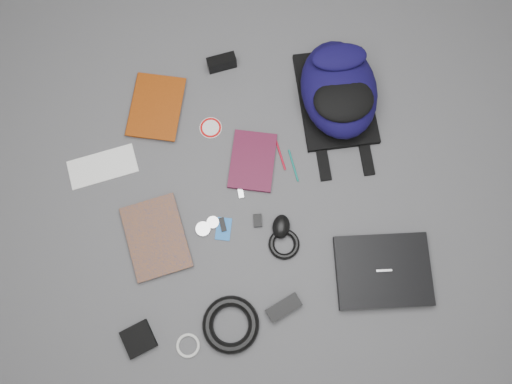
{
  "coord_description": "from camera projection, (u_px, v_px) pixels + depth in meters",
  "views": [
    {
      "loc": [
        -0.05,
        -0.42,
        1.71
      ],
      "look_at": [
        0.0,
        0.0,
        0.02
      ],
      "focal_mm": 35.0,
      "sensor_mm": 36.0,
      "label": 1
    }
  ],
  "objects": [
    {
      "name": "usb_silver",
      "position": [
        241.0,
        192.0,
        1.76
      ],
      "size": [
        0.02,
        0.05,
        0.01
      ],
      "primitive_type": "cube",
      "rotation": [
        0.0,
        0.0,
        0.07
      ],
      "color": "silver",
      "rests_on": "ground"
    },
    {
      "name": "id_badge",
      "position": [
        223.0,
        229.0,
        1.73
      ],
      "size": [
        0.07,
        0.09,
        0.0
      ],
      "primitive_type": "cube",
      "rotation": [
        0.0,
        0.0,
        -0.21
      ],
      "color": "blue",
      "rests_on": "ground"
    },
    {
      "name": "textbook_red",
      "position": [
        131.0,
        104.0,
        1.83
      ],
      "size": [
        0.24,
        0.29,
        0.03
      ],
      "primitive_type": "imported",
      "rotation": [
        0.0,
        0.0,
        -0.24
      ],
      "color": "#772B06",
      "rests_on": "ground"
    },
    {
      "name": "sticker_disc",
      "position": [
        211.0,
        128.0,
        1.82
      ],
      "size": [
        0.08,
        0.08,
        0.0
      ],
      "primitive_type": "cylinder",
      "rotation": [
        0.0,
        0.0,
        0.01
      ],
      "color": "white",
      "rests_on": "ground"
    },
    {
      "name": "mouse",
      "position": [
        281.0,
        227.0,
        1.71
      ],
      "size": [
        0.08,
        0.1,
        0.04
      ],
      "primitive_type": "ellipsoid",
      "rotation": [
        0.0,
        0.0,
        -0.26
      ],
      "color": "black",
      "rests_on": "ground"
    },
    {
      "name": "pen_teal",
      "position": [
        293.0,
        166.0,
        1.78
      ],
      "size": [
        0.03,
        0.12,
        0.01
      ],
      "primitive_type": "cylinder",
      "rotation": [
        1.57,
        0.0,
        0.15
      ],
      "color": "#0B6A5D",
      "rests_on": "ground"
    },
    {
      "name": "headphone_left",
      "position": [
        213.0,
        222.0,
        1.73
      ],
      "size": [
        0.06,
        0.06,
        0.01
      ],
      "primitive_type": "cylinder",
      "rotation": [
        0.0,
        0.0,
        -0.4
      ],
      "color": "silver",
      "rests_on": "ground"
    },
    {
      "name": "dvd_case",
      "position": [
        253.0,
        161.0,
        1.78
      ],
      "size": [
        0.2,
        0.25,
        0.02
      ],
      "primitive_type": "cube",
      "rotation": [
        0.0,
        0.0,
        -0.23
      ],
      "color": "#400C20",
      "rests_on": "ground"
    },
    {
      "name": "comic_book",
      "position": [
        128.0,
        246.0,
        1.71
      ],
      "size": [
        0.24,
        0.3,
        0.02
      ],
      "primitive_type": "imported",
      "rotation": [
        0.0,
        0.0,
        0.19
      ],
      "color": "#BD630D",
      "rests_on": "ground"
    },
    {
      "name": "envelope",
      "position": [
        103.0,
        167.0,
        1.78
      ],
      "size": [
        0.26,
        0.15,
        0.0
      ],
      "primitive_type": "cube",
      "rotation": [
        0.0,
        0.0,
        0.19
      ],
      "color": "white",
      "rests_on": "ground"
    },
    {
      "name": "backpack",
      "position": [
        339.0,
        89.0,
        1.76
      ],
      "size": [
        0.3,
        0.42,
        0.17
      ],
      "primitive_type": null,
      "rotation": [
        0.0,
        0.0,
        0.02
      ],
      "color": "black",
      "rests_on": "ground"
    },
    {
      "name": "power_cord_coil",
      "position": [
        231.0,
        325.0,
        1.64
      ],
      "size": [
        0.25,
        0.25,
        0.04
      ],
      "primitive_type": "torus",
      "rotation": [
        0.0,
        0.0,
        -0.41
      ],
      "color": "black",
      "rests_on": "ground"
    },
    {
      "name": "white_cable_coil",
      "position": [
        188.0,
        346.0,
        1.63
      ],
      "size": [
        0.1,
        0.1,
        0.01
      ],
      "primitive_type": "torus",
      "rotation": [
        0.0,
        0.0,
        -0.39
      ],
      "color": "silver",
      "rests_on": "ground"
    },
    {
      "name": "pouch",
      "position": [
        139.0,
        339.0,
        1.63
      ],
      "size": [
        0.12,
        0.12,
        0.02
      ],
      "primitive_type": "cube",
      "rotation": [
        0.0,
        0.0,
        0.37
      ],
      "color": "black",
      "rests_on": "ground"
    },
    {
      "name": "laptop",
      "position": [
        383.0,
        271.0,
        1.68
      ],
      "size": [
        0.33,
        0.26,
        0.03
      ],
      "primitive_type": "cube",
      "rotation": [
        0.0,
        0.0,
        -0.06
      ],
      "color": "black",
      "rests_on": "ground"
    },
    {
      "name": "power_brick",
      "position": [
        284.0,
        308.0,
        1.65
      ],
      "size": [
        0.13,
        0.09,
        0.03
      ],
      "primitive_type": "cube",
      "rotation": [
        0.0,
        0.0,
        0.43
      ],
      "color": "black",
      "rests_on": "ground"
    },
    {
      "name": "cable_coil",
      "position": [
        284.0,
        244.0,
        1.71
      ],
      "size": [
        0.13,
        0.13,
        0.02
      ],
      "primitive_type": "torus",
      "rotation": [
        0.0,
        0.0,
        0.3
      ],
      "color": "black",
      "rests_on": "ground"
    },
    {
      "name": "key_fob",
      "position": [
        258.0,
        221.0,
        1.73
      ],
      "size": [
        0.03,
        0.05,
        0.01
      ],
      "primitive_type": "cube",
      "rotation": [
        0.0,
        0.0,
        -0.05
      ],
      "color": "black",
      "rests_on": "ground"
    },
    {
      "name": "compact_camera",
      "position": [
        222.0,
        63.0,
        1.85
      ],
      "size": [
        0.11,
        0.06,
        0.06
      ],
      "primitive_type": "cube",
      "rotation": [
        0.0,
        0.0,
        0.18
      ],
      "color": "black",
      "rests_on": "ground"
    },
    {
      "name": "usb_black",
      "position": [
        223.0,
        225.0,
        1.73
      ],
      "size": [
        0.02,
        0.05,
        0.01
      ],
      "primitive_type": "cube",
      "rotation": [
        0.0,
        0.0,
        0.13
      ],
      "color": "black",
      "rests_on": "ground"
    },
    {
      "name": "ground",
      "position": [
        256.0,
        193.0,
        1.76
      ],
      "size": [
        4.0,
        4.0,
        0.0
      ],
      "primitive_type": "plane",
      "color": "#4F4F51",
      "rests_on": "ground"
    },
    {
      "name": "pen_red",
      "position": [
        280.0,
        153.0,
        1.79
      ],
      "size": [
        0.03,
        0.13,
        0.01
      ],
      "primitive_type": "cylinder",
      "rotation": [
        1.57,
        0.0,
        0.17
      ],
      "color": "#B20D24",
      "rests_on": "ground"
    },
    {
      "name": "headphone_right",
      "position": [
        203.0,
        229.0,
        1.72
      ],
      "size": [
        0.06,
        0.06,
        0.01
      ],
      "primitive_type": "cylinder",
      "rotation": [
        0.0,
        0.0,
        0.19
      ],
      "color": "silver",
      "rests_on": "ground"
    }
  ]
}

